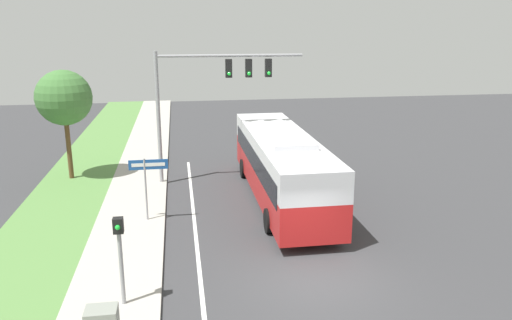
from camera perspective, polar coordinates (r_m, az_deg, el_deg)
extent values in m
plane|color=#38383A|center=(16.39, 6.78, -13.58)|extent=(80.00, 80.00, 0.00)
cube|color=#ADA89E|center=(15.98, -15.92, -14.66)|extent=(2.80, 80.00, 0.12)
cube|color=#568442|center=(16.71, -27.23, -14.50)|extent=(3.60, 80.00, 0.10)
cube|color=silver|center=(15.88, -6.26, -14.56)|extent=(0.14, 30.00, 0.01)
cube|color=red|center=(23.07, 2.86, -1.87)|extent=(2.60, 12.07, 1.46)
cube|color=silver|center=(22.72, 2.90, 1.33)|extent=(2.60, 12.07, 1.19)
cube|color=black|center=(22.82, 2.89, 0.33)|extent=(2.64, 11.11, 0.90)
cube|color=silver|center=(21.69, 3.42, 2.60)|extent=(1.82, 4.23, 0.24)
cylinder|color=black|center=(26.58, -1.45, -0.95)|extent=(0.28, 0.98, 0.98)
cylinder|color=black|center=(27.01, 3.81, -0.72)|extent=(0.28, 0.98, 0.98)
cylinder|color=black|center=(19.58, 1.48, -6.95)|extent=(0.28, 0.98, 0.98)
cylinder|color=black|center=(20.16, 8.53, -6.46)|extent=(0.28, 0.98, 0.98)
cylinder|color=#939399|center=(25.27, -11.07, 4.55)|extent=(0.20, 0.20, 6.67)
cylinder|color=#939399|center=(25.03, -2.95, 11.83)|extent=(7.24, 0.14, 0.14)
cube|color=black|center=(25.06, -3.14, 10.41)|extent=(0.32, 0.28, 0.90)
sphere|color=#1ED838|center=(24.90, -3.09, 9.81)|extent=(0.18, 0.18, 0.18)
cube|color=black|center=(25.18, -0.85, 10.46)|extent=(0.32, 0.28, 0.90)
sphere|color=#1ED838|center=(25.03, -0.79, 9.86)|extent=(0.18, 0.18, 0.18)
cube|color=black|center=(25.34, 1.42, 10.48)|extent=(0.32, 0.28, 0.90)
sphere|color=#1ED838|center=(25.19, 1.49, 9.89)|extent=(0.18, 0.18, 0.18)
cylinder|color=#939399|center=(14.81, -15.16, -11.35)|extent=(0.12, 0.12, 2.75)
cube|color=black|center=(14.35, -15.48, -7.22)|extent=(0.28, 0.24, 0.44)
sphere|color=#1ED838|center=(14.21, -15.54, -7.45)|extent=(0.14, 0.14, 0.14)
cylinder|color=#939399|center=(20.76, -12.47, -3.46)|extent=(0.08, 0.08, 2.71)
cube|color=#19478C|center=(20.44, -12.21, -0.52)|extent=(1.56, 0.03, 0.41)
cube|color=white|center=(20.42, -12.21, -0.53)|extent=(1.32, 0.01, 0.14)
cylinder|color=brown|center=(27.56, -20.62, 1.45)|extent=(0.24, 0.24, 3.39)
sphere|color=#427538|center=(27.12, -21.11, 6.66)|extent=(2.80, 2.80, 2.80)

